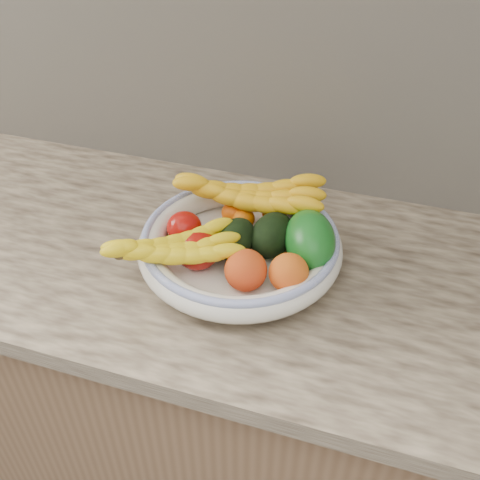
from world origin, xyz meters
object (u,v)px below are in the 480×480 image
fruit_bowl (240,245)px  green_mango (310,240)px  banana_bunch_front (173,252)px  banana_bunch_back (248,199)px

fruit_bowl → green_mango: bearing=8.5°
green_mango → banana_bunch_front: green_mango is taller
fruit_bowl → banana_bunch_back: (-0.01, 0.10, 0.04)m
fruit_bowl → green_mango: (0.13, 0.02, 0.03)m
fruit_bowl → green_mango: 0.13m
fruit_bowl → banana_bunch_back: bearing=98.3°
fruit_bowl → green_mango: green_mango is taller
green_mango → banana_bunch_back: bearing=129.2°
fruit_bowl → banana_bunch_back: 0.11m
banana_bunch_back → green_mango: bearing=-37.2°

